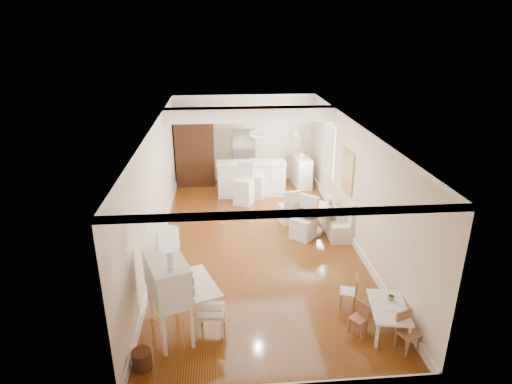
{
  "coord_description": "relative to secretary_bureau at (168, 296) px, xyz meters",
  "views": [
    {
      "loc": [
        -0.77,
        -8.98,
        4.79
      ],
      "look_at": [
        0.01,
        0.3,
        1.17
      ],
      "focal_mm": 30.0,
      "sensor_mm": 36.0,
      "label": 1
    }
  ],
  "objects": [
    {
      "name": "sideboard",
      "position": [
        3.44,
        6.79,
        -0.23
      ],
      "size": [
        0.54,
        1.04,
        0.96
      ],
      "primitive_type": "cube",
      "rotation": [
        0.0,
        0.0,
        0.1
      ],
      "color": "silver",
      "rests_on": "ground"
    },
    {
      "name": "kids_chair_c",
      "position": [
        3.76,
        -0.72,
        -0.39
      ],
      "size": [
        0.41,
        0.41,
        0.65
      ],
      "primitive_type": "cube",
      "rotation": [
        0.0,
        0.0,
        0.38
      ],
      "color": "#956643",
      "rests_on": "ground"
    },
    {
      "name": "fridge",
      "position": [
        2.0,
        7.2,
        0.19
      ],
      "size": [
        0.75,
        0.65,
        1.8
      ],
      "primitive_type": "imported",
      "color": "silver",
      "rests_on": "ground"
    },
    {
      "name": "gustavian_armchair",
      "position": [
        0.68,
        -0.02,
        -0.29
      ],
      "size": [
        0.52,
        0.52,
        0.84
      ],
      "primitive_type": "cube",
      "rotation": [
        0.0,
        0.0,
        1.48
      ],
      "color": "white",
      "rests_on": "ground"
    },
    {
      "name": "breakfast_counter",
      "position": [
        1.8,
        6.15,
        -0.19
      ],
      "size": [
        2.05,
        0.65,
        1.03
      ],
      "primitive_type": "cube",
      "color": "white",
      "rests_on": "ground"
    },
    {
      "name": "branch_vase",
      "position": [
        3.4,
        6.74,
        0.34
      ],
      "size": [
        0.21,
        0.21,
        0.18
      ],
      "primitive_type": "imported",
      "rotation": [
        0.0,
        0.0,
        -0.25
      ],
      "color": "silver",
      "rests_on": "sideboard"
    },
    {
      "name": "slip_chair_near",
      "position": [
        2.84,
        3.21,
        -0.19
      ],
      "size": [
        0.7,
        0.71,
        1.03
      ],
      "primitive_type": "cube",
      "rotation": [
        0.0,
        0.0,
        -0.73
      ],
      "color": "white",
      "rests_on": "ground"
    },
    {
      "name": "dining_table",
      "position": [
        3.14,
        3.44,
        -0.37
      ],
      "size": [
        1.2,
        1.2,
        0.68
      ],
      "primitive_type": "cylinder",
      "rotation": [
        0.0,
        0.0,
        -0.23
      ],
      "color": "#462D16",
      "rests_on": "ground"
    },
    {
      "name": "pencil_cup",
      "position": [
        3.7,
        -0.1,
        -0.18
      ],
      "size": [
        0.14,
        0.14,
        0.09
      ],
      "primitive_type": "imported",
      "rotation": [
        0.0,
        0.0,
        0.35
      ],
      "color": "#649B5A",
      "rests_on": "kids_table"
    },
    {
      "name": "slip_chair_far",
      "position": [
        2.62,
        4.13,
        -0.25
      ],
      "size": [
        0.54,
        0.55,
        0.92
      ],
      "primitive_type": "cube",
      "rotation": [
        0.0,
        0.0,
        -2.88
      ],
      "color": "white",
      "rests_on": "ground"
    },
    {
      "name": "room",
      "position": [
        1.74,
        3.37,
        1.27
      ],
      "size": [
        9.0,
        9.04,
        2.82
      ],
      "color": "brown",
      "rests_on": "ground"
    },
    {
      "name": "kids_chair_b",
      "position": [
        3.15,
        0.45,
        -0.4
      ],
      "size": [
        0.38,
        0.38,
        0.63
      ],
      "primitive_type": "cube",
      "rotation": [
        0.0,
        0.0,
        -1.89
      ],
      "color": "#A7744B",
      "rests_on": "ground"
    },
    {
      "name": "bar_stool_left",
      "position": [
        1.53,
        5.45,
        -0.11
      ],
      "size": [
        0.63,
        0.63,
        1.21
      ],
      "primitive_type": "cube",
      "rotation": [
        0.0,
        0.0,
        -0.39
      ],
      "color": "white",
      "rests_on": "ground"
    },
    {
      "name": "pantry_cabinet",
      "position": [
        0.1,
        7.23,
        0.44
      ],
      "size": [
        1.2,
        0.6,
        2.3
      ],
      "primitive_type": "cube",
      "color": "#381E11",
      "rests_on": "ground"
    },
    {
      "name": "kids_chair_a",
      "position": [
        3.12,
        -0.24,
        -0.45
      ],
      "size": [
        0.35,
        0.35,
        0.52
      ],
      "primitive_type": "cube",
      "rotation": [
        0.0,
        0.0,
        -0.96
      ],
      "color": "#A26B49",
      "rests_on": "ground"
    },
    {
      "name": "banquette",
      "position": [
        3.69,
        3.55,
        -0.22
      ],
      "size": [
        0.52,
        1.6,
        0.98
      ],
      "primitive_type": "cube",
      "color": "silver",
      "rests_on": "ground"
    },
    {
      "name": "bar_stool_right",
      "position": [
        1.93,
        5.93,
        -0.14
      ],
      "size": [
        0.55,
        0.55,
        1.13
      ],
      "primitive_type": "cube",
      "rotation": [
        0.0,
        0.0,
        -0.26
      ],
      "color": "white",
      "rests_on": "ground"
    },
    {
      "name": "secretary_bureau",
      "position": [
        0.0,
        0.0,
        0.0
      ],
      "size": [
        1.43,
        1.45,
        1.42
      ],
      "primitive_type": "cube",
      "rotation": [
        0.0,
        0.0,
        0.36
      ],
      "color": "white",
      "rests_on": "ground"
    },
    {
      "name": "wicker_basket",
      "position": [
        -0.35,
        -0.77,
        -0.56
      ],
      "size": [
        0.31,
        0.31,
        0.3
      ],
      "primitive_type": "cylinder",
      "rotation": [
        0.0,
        0.0,
        0.07
      ],
      "color": "#4E2A18",
      "rests_on": "ground"
    },
    {
      "name": "kids_table",
      "position": [
        3.6,
        -0.26,
        -0.47
      ],
      "size": [
        0.73,
        1.05,
        0.49
      ],
      "primitive_type": "cube",
      "rotation": [
        0.0,
        0.0,
        -0.16
      ],
      "color": "white",
      "rests_on": "ground"
    }
  ]
}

